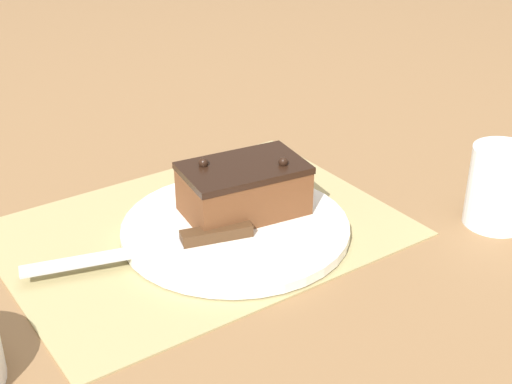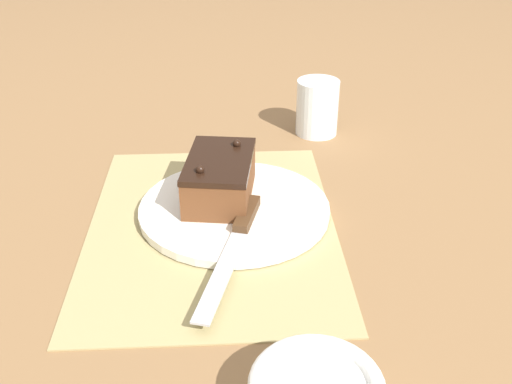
{
  "view_description": "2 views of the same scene",
  "coord_description": "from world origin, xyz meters",
  "px_view_note": "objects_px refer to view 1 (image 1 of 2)",
  "views": [
    {
      "loc": [
        -0.37,
        -0.65,
        0.44
      ],
      "look_at": [
        0.06,
        -0.03,
        0.05
      ],
      "focal_mm": 50.0,
      "sensor_mm": 36.0,
      "label": 1
    },
    {
      "loc": [
        -0.7,
        -0.02,
        0.46
      ],
      "look_at": [
        0.04,
        -0.06,
        0.03
      ],
      "focal_mm": 42.0,
      "sensor_mm": 36.0,
      "label": 2
    }
  ],
  "objects_px": {
    "cake_plate": "(236,228)",
    "drinking_glass": "(500,187)",
    "chocolate_cake": "(244,188)",
    "serving_knife": "(179,241)"
  },
  "relations": [
    {
      "from": "cake_plate",
      "to": "drinking_glass",
      "type": "height_order",
      "value": "drinking_glass"
    },
    {
      "from": "chocolate_cake",
      "to": "serving_knife",
      "type": "height_order",
      "value": "chocolate_cake"
    },
    {
      "from": "chocolate_cake",
      "to": "serving_knife",
      "type": "bearing_deg",
      "value": -166.76
    },
    {
      "from": "cake_plate",
      "to": "drinking_glass",
      "type": "distance_m",
      "value": 0.32
    },
    {
      "from": "cake_plate",
      "to": "serving_knife",
      "type": "bearing_deg",
      "value": -176.57
    },
    {
      "from": "cake_plate",
      "to": "serving_knife",
      "type": "xyz_separation_m",
      "value": [
        -0.08,
        -0.0,
        0.01
      ]
    },
    {
      "from": "serving_knife",
      "to": "drinking_glass",
      "type": "height_order",
      "value": "drinking_glass"
    },
    {
      "from": "cake_plate",
      "to": "drinking_glass",
      "type": "bearing_deg",
      "value": -29.39
    },
    {
      "from": "drinking_glass",
      "to": "chocolate_cake",
      "type": "bearing_deg",
      "value": 145.12
    },
    {
      "from": "cake_plate",
      "to": "drinking_glass",
      "type": "relative_size",
      "value": 2.72
    }
  ]
}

